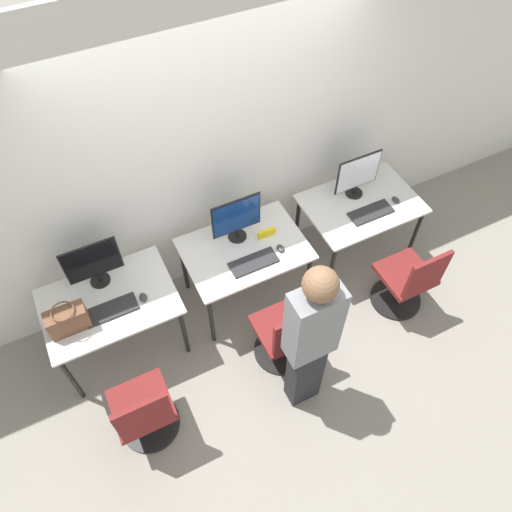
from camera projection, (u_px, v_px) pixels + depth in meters
The scene contains 20 objects.
ground_plane at pixel (263, 323), 4.67m from camera, with size 20.00×20.00×0.00m, color gray.
wall_back at pixel (216, 152), 4.03m from camera, with size 12.00×0.05×2.80m.
desk_left at pixel (110, 306), 4.04m from camera, with size 1.06×0.75×0.71m.
monitor_left at pixel (93, 263), 3.91m from camera, with size 0.45×0.16×0.45m.
keyboard_left at pixel (111, 310), 3.92m from camera, with size 0.41×0.17×0.02m.
mouse_left at pixel (143, 297), 3.98m from camera, with size 0.06×0.09×0.03m.
office_chair_left at pixel (145, 414), 3.78m from camera, with size 0.48×0.48×0.89m.
desk_center at pixel (245, 254), 4.37m from camera, with size 1.06×0.75×0.71m.
monitor_center at pixel (236, 218), 4.20m from camera, with size 0.45×0.16×0.45m.
keyboard_center at pixel (254, 262), 4.20m from camera, with size 0.41×0.17×0.02m.
mouse_center at pixel (281, 248), 4.29m from camera, with size 0.06×0.09×0.03m.
office_chair_center at pixel (285, 336), 4.18m from camera, with size 0.48×0.48×0.89m.
person_center at pixel (311, 338), 3.49m from camera, with size 0.36×0.23×1.75m.
desk_right at pixel (360, 208), 4.70m from camera, with size 1.06×0.75×0.71m.
monitor_right at pixel (358, 175), 4.52m from camera, with size 0.45×0.16×0.45m.
keyboard_right at pixel (371, 212), 4.55m from camera, with size 0.41×0.17×0.02m.
mouse_right at pixel (396, 200), 4.64m from camera, with size 0.06×0.09×0.03m.
office_chair_right at pixel (407, 282), 4.51m from camera, with size 0.48×0.48×0.89m.
handbag at pixel (67, 320), 3.74m from camera, with size 0.30×0.18×0.25m.
placard_center at pixel (267, 233), 4.36m from camera, with size 0.16×0.03×0.08m.
Camera 1 is at (-1.10, -2.06, 4.09)m, focal length 35.00 mm.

